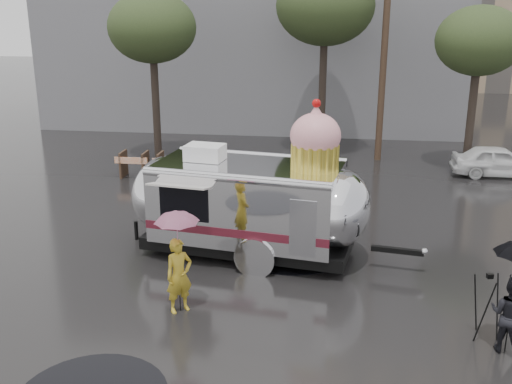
# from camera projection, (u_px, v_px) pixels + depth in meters

# --- Properties ---
(ground) EXTENTS (120.00, 120.00, 0.00)m
(ground) POSITION_uv_depth(u_px,v_px,m) (298.00, 315.00, 13.06)
(ground) COLOR black
(ground) RESTS_ON ground
(puddles) EXTENTS (12.72, 11.15, 0.01)m
(puddles) POSITION_uv_depth(u_px,v_px,m) (286.00, 280.00, 14.71)
(puddles) COLOR black
(puddles) RESTS_ON ground
(grey_building) EXTENTS (22.00, 12.00, 13.00)m
(grey_building) POSITION_uv_depth(u_px,v_px,m) (259.00, 2.00, 34.26)
(grey_building) COLOR slate
(grey_building) RESTS_ON ground
(utility_pole) EXTENTS (1.60, 0.28, 9.00)m
(utility_pole) POSITION_uv_depth(u_px,v_px,m) (384.00, 50.00, 24.55)
(utility_pole) COLOR #473323
(utility_pole) RESTS_ON ground
(tree_left) EXTENTS (3.64, 3.64, 6.95)m
(tree_left) POSITION_uv_depth(u_px,v_px,m) (152.00, 28.00, 24.56)
(tree_left) COLOR #382D26
(tree_left) RESTS_ON ground
(tree_mid) EXTENTS (4.20, 4.20, 8.03)m
(tree_mid) POSITION_uv_depth(u_px,v_px,m) (325.00, 6.00, 25.30)
(tree_mid) COLOR #382D26
(tree_mid) RESTS_ON ground
(tree_right) EXTENTS (3.36, 3.36, 6.42)m
(tree_right) POSITION_uv_depth(u_px,v_px,m) (479.00, 42.00, 23.03)
(tree_right) COLOR #382D26
(tree_right) RESTS_ON ground
(barricade_row) EXTENTS (4.30, 0.80, 1.00)m
(barricade_row) POSITION_uv_depth(u_px,v_px,m) (172.00, 165.00, 23.02)
(barricade_row) COLOR #473323
(barricade_row) RESTS_ON ground
(airstream_trailer) EXTENTS (8.04, 3.48, 4.37)m
(airstream_trailer) POSITION_uv_depth(u_px,v_px,m) (252.00, 200.00, 15.83)
(airstream_trailer) COLOR silver
(airstream_trailer) RESTS_ON ground
(person_left) EXTENTS (0.73, 0.71, 1.69)m
(person_left) POSITION_uv_depth(u_px,v_px,m) (179.00, 276.00, 13.02)
(person_left) COLOR gold
(person_left) RESTS_ON ground
(umbrella_pink) EXTENTS (1.18, 1.18, 2.35)m
(umbrella_pink) POSITION_uv_depth(u_px,v_px,m) (177.00, 228.00, 12.69)
(umbrella_pink) COLOR pink
(umbrella_pink) RESTS_ON ground
(person_right) EXTENTS (0.87, 0.79, 1.59)m
(person_right) POSITION_uv_depth(u_px,v_px,m) (510.00, 315.00, 11.50)
(person_right) COLOR black
(person_right) RESTS_ON ground
(tripod) EXTENTS (0.57, 0.58, 1.43)m
(tripod) POSITION_uv_depth(u_px,v_px,m) (487.00, 300.00, 11.98)
(tripod) COLOR black
(tripod) RESTS_ON ground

